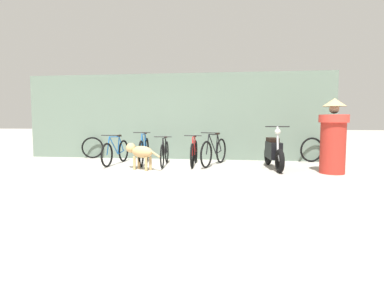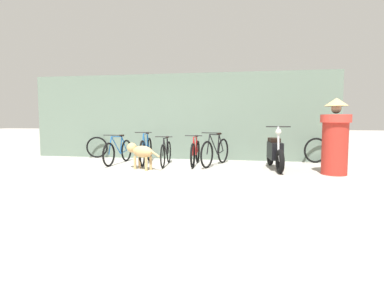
{
  "view_description": "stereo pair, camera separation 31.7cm",
  "coord_description": "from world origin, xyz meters",
  "px_view_note": "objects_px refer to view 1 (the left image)",
  "views": [
    {
      "loc": [
        1.73,
        -6.3,
        1.26
      ],
      "look_at": [
        0.8,
        0.97,
        0.65
      ],
      "focal_mm": 28.0,
      "sensor_mm": 36.0,
      "label": 1
    },
    {
      "loc": [
        2.04,
        -6.25,
        1.26
      ],
      "look_at": [
        0.8,
        0.97,
        0.65
      ],
      "focal_mm": 28.0,
      "sensor_mm": 36.0,
      "label": 2
    }
  ],
  "objects_px": {
    "bicycle_4": "(214,152)",
    "spare_tire_left": "(92,148)",
    "bicycle_2": "(165,153)",
    "bicycle_3": "(194,153)",
    "bicycle_0": "(116,152)",
    "bicycle_1": "(144,151)",
    "spare_tire_right": "(312,150)",
    "person_in_robes": "(333,136)",
    "motorcycle": "(273,152)",
    "stray_dog": "(140,152)"
  },
  "relations": [
    {
      "from": "spare_tire_left",
      "to": "spare_tire_right",
      "type": "xyz_separation_m",
      "value": [
        6.77,
        -0.01,
        0.02
      ]
    },
    {
      "from": "bicycle_4",
      "to": "spare_tire_left",
      "type": "height_order",
      "value": "bicycle_4"
    },
    {
      "from": "spare_tire_right",
      "to": "motorcycle",
      "type": "bearing_deg",
      "value": -133.98
    },
    {
      "from": "bicycle_2",
      "to": "bicycle_3",
      "type": "height_order",
      "value": "bicycle_3"
    },
    {
      "from": "bicycle_3",
      "to": "motorcycle",
      "type": "height_order",
      "value": "motorcycle"
    },
    {
      "from": "bicycle_0",
      "to": "stray_dog",
      "type": "bearing_deg",
      "value": 53.3
    },
    {
      "from": "bicycle_3",
      "to": "person_in_robes",
      "type": "bearing_deg",
      "value": 74.87
    },
    {
      "from": "bicycle_4",
      "to": "stray_dog",
      "type": "relative_size",
      "value": 1.61
    },
    {
      "from": "bicycle_2",
      "to": "person_in_robes",
      "type": "bearing_deg",
      "value": 75.43
    },
    {
      "from": "bicycle_0",
      "to": "bicycle_3",
      "type": "bearing_deg",
      "value": 96.13
    },
    {
      "from": "spare_tire_left",
      "to": "person_in_robes",
      "type": "bearing_deg",
      "value": -15.19
    },
    {
      "from": "bicycle_4",
      "to": "stray_dog",
      "type": "distance_m",
      "value": 2.04
    },
    {
      "from": "bicycle_0",
      "to": "bicycle_1",
      "type": "bearing_deg",
      "value": 105.03
    },
    {
      "from": "spare_tire_left",
      "to": "bicycle_3",
      "type": "bearing_deg",
      "value": -16.6
    },
    {
      "from": "bicycle_1",
      "to": "person_in_robes",
      "type": "bearing_deg",
      "value": 71.36
    },
    {
      "from": "bicycle_3",
      "to": "spare_tire_left",
      "type": "bearing_deg",
      "value": -107.99
    },
    {
      "from": "bicycle_0",
      "to": "bicycle_2",
      "type": "height_order",
      "value": "bicycle_0"
    },
    {
      "from": "spare_tire_right",
      "to": "bicycle_0",
      "type": "bearing_deg",
      "value": -168.59
    },
    {
      "from": "bicycle_2",
      "to": "spare_tire_left",
      "type": "xyz_separation_m",
      "value": [
        -2.63,
        1.16,
        0.0
      ]
    },
    {
      "from": "bicycle_1",
      "to": "bicycle_2",
      "type": "height_order",
      "value": "bicycle_1"
    },
    {
      "from": "motorcycle",
      "to": "spare_tire_left",
      "type": "relative_size",
      "value": 2.65
    },
    {
      "from": "bicycle_4",
      "to": "motorcycle",
      "type": "xyz_separation_m",
      "value": [
        1.53,
        -0.36,
        0.05
      ]
    },
    {
      "from": "spare_tire_right",
      "to": "bicycle_2",
      "type": "bearing_deg",
      "value": -164.44
    },
    {
      "from": "bicycle_3",
      "to": "stray_dog",
      "type": "distance_m",
      "value": 1.55
    },
    {
      "from": "bicycle_0",
      "to": "bicycle_1",
      "type": "xyz_separation_m",
      "value": [
        0.77,
        0.16,
        0.03
      ]
    },
    {
      "from": "motorcycle",
      "to": "stray_dog",
      "type": "relative_size",
      "value": 1.76
    },
    {
      "from": "bicycle_1",
      "to": "spare_tire_right",
      "type": "xyz_separation_m",
      "value": [
        4.78,
        0.96,
        -0.01
      ]
    },
    {
      "from": "motorcycle",
      "to": "spare_tire_left",
      "type": "height_order",
      "value": "motorcycle"
    },
    {
      "from": "bicycle_3",
      "to": "bicycle_4",
      "type": "xyz_separation_m",
      "value": [
        0.55,
        0.05,
        0.03
      ]
    },
    {
      "from": "spare_tire_right",
      "to": "bicycle_3",
      "type": "bearing_deg",
      "value": -163.2
    },
    {
      "from": "bicycle_0",
      "to": "bicycle_1",
      "type": "relative_size",
      "value": 0.96
    },
    {
      "from": "bicycle_0",
      "to": "bicycle_2",
      "type": "bearing_deg",
      "value": 91.93
    },
    {
      "from": "motorcycle",
      "to": "bicycle_4",
      "type": "bearing_deg",
      "value": -108.5
    },
    {
      "from": "bicycle_3",
      "to": "motorcycle",
      "type": "distance_m",
      "value": 2.1
    },
    {
      "from": "bicycle_0",
      "to": "person_in_robes",
      "type": "distance_m",
      "value": 5.6
    },
    {
      "from": "bicycle_0",
      "to": "motorcycle",
      "type": "relative_size",
      "value": 0.94
    },
    {
      "from": "bicycle_4",
      "to": "stray_dog",
      "type": "bearing_deg",
      "value": -43.01
    },
    {
      "from": "bicycle_1",
      "to": "bicycle_2",
      "type": "distance_m",
      "value": 0.66
    },
    {
      "from": "spare_tire_left",
      "to": "stray_dog",
      "type": "bearing_deg",
      "value": -41.5
    },
    {
      "from": "stray_dog",
      "to": "spare_tire_left",
      "type": "distance_m",
      "value": 2.88
    },
    {
      "from": "bicycle_1",
      "to": "bicycle_3",
      "type": "distance_m",
      "value": 1.42
    },
    {
      "from": "bicycle_1",
      "to": "stray_dog",
      "type": "relative_size",
      "value": 1.72
    },
    {
      "from": "bicycle_0",
      "to": "motorcycle",
      "type": "bearing_deg",
      "value": 90.58
    },
    {
      "from": "bicycle_1",
      "to": "spare_tire_right",
      "type": "relative_size",
      "value": 2.45
    },
    {
      "from": "bicycle_3",
      "to": "spare_tire_left",
      "type": "height_order",
      "value": "bicycle_3"
    },
    {
      "from": "bicycle_4",
      "to": "spare_tire_left",
      "type": "xyz_separation_m",
      "value": [
        -3.96,
        0.97,
        -0.03
      ]
    },
    {
      "from": "stray_dog",
      "to": "spare_tire_right",
      "type": "relative_size",
      "value": 1.42
    },
    {
      "from": "bicycle_0",
      "to": "spare_tire_right",
      "type": "bearing_deg",
      "value": 104.75
    },
    {
      "from": "bicycle_1",
      "to": "motorcycle",
      "type": "relative_size",
      "value": 0.98
    },
    {
      "from": "bicycle_1",
      "to": "bicycle_4",
      "type": "height_order",
      "value": "same"
    }
  ]
}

